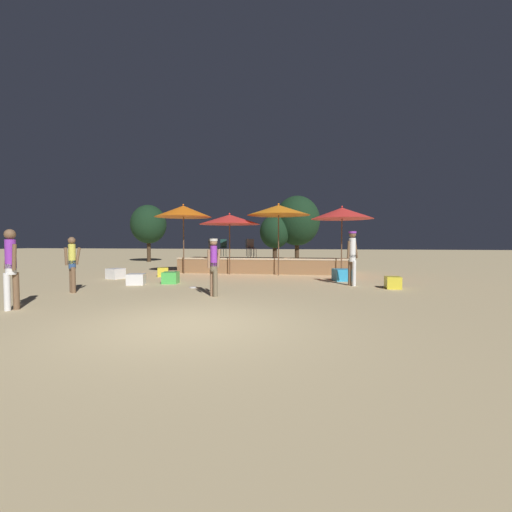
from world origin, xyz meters
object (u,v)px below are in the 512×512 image
object	(u,v)px
cube_seat_1	(163,272)
cube_seat_2	(171,278)
cube_seat_5	(136,279)
person_1	(214,265)
person_0	(11,265)
bistro_chair_1	(249,246)
bistro_chair_0	(223,246)
person_3	(72,263)
patio_umbrella_3	(183,211)
cube_seat_4	(342,275)
bistro_chair_3	(251,246)
background_tree_2	(275,232)
person_2	(352,254)
bistro_chair_2	(212,246)
patio_umbrella_1	(279,210)
cube_seat_3	(116,274)
background_tree_0	(148,224)
frisbee_disc	(193,287)
cube_seat_0	(393,283)
background_tree_1	(297,221)
patio_umbrella_2	(342,213)
patio_umbrella_0	(230,220)

from	to	relation	value
cube_seat_1	cube_seat_2	size ratio (longest dim) A/B	0.94
cube_seat_5	person_1	bearing A→B (deg)	-30.46
person_0	bistro_chair_1	world-z (taller)	person_0
person_0	bistro_chair_0	size ratio (longest dim) A/B	2.02
person_3	patio_umbrella_3	bearing A→B (deg)	-61.98
cube_seat_2	person_3	size ratio (longest dim) A/B	0.37
cube_seat_4	cube_seat_1	bearing A→B (deg)	177.62
cube_seat_1	bistro_chair_0	bearing A→B (deg)	64.59
cube_seat_1	cube_seat_5	bearing A→B (deg)	-84.68
patio_umbrella_3	bistro_chair_1	distance (m)	3.88
bistro_chair_3	background_tree_2	size ratio (longest dim) A/B	0.28
cube_seat_2	person_2	bearing A→B (deg)	3.98
cube_seat_5	bistro_chair_2	xyz separation A→B (m)	(1.16, 5.31, 1.10)
cube_seat_5	person_2	size ratio (longest dim) A/B	0.38
cube_seat_1	person_0	bearing A→B (deg)	-91.35
person_3	bistro_chair_2	distance (m)	7.70
patio_umbrella_3	person_2	world-z (taller)	patio_umbrella_3
patio_umbrella_1	cube_seat_3	xyz separation A→B (m)	(-6.49, -2.50, -2.73)
cube_seat_2	cube_seat_3	distance (m)	3.11
cube_seat_4	person_3	bearing A→B (deg)	-151.22
person_2	background_tree_0	distance (m)	18.08
cube_seat_4	frisbee_disc	bearing A→B (deg)	-149.76
patio_umbrella_1	cube_seat_0	distance (m)	6.19
person_1	bistro_chair_2	xyz separation A→B (m)	(-2.33, 7.36, 0.40)
background_tree_0	background_tree_1	xyz separation A→B (m)	(11.16, -1.32, 0.07)
cube_seat_5	person_3	xyz separation A→B (m)	(-0.90, -2.09, 0.70)
cube_seat_2	bistro_chair_2	distance (m)	4.92
patio_umbrella_1	person_0	bearing A→B (deg)	-120.04
person_3	bistro_chair_1	xyz separation A→B (m)	(3.74, 8.54, 0.40)
frisbee_disc	background_tree_1	world-z (taller)	background_tree_1
cube_seat_1	person_1	distance (m)	6.11
patio_umbrella_2	bistro_chair_3	distance (m)	4.56
cube_seat_5	background_tree_1	world-z (taller)	background_tree_1
bistro_chair_0	background_tree_0	xyz separation A→B (m)	(-7.51, 6.41, 1.51)
patio_umbrella_3	cube_seat_1	bearing A→B (deg)	-103.07
person_2	person_0	bearing A→B (deg)	-97.07
person_1	background_tree_2	world-z (taller)	background_tree_2
patio_umbrella_0	patio_umbrella_1	bearing A→B (deg)	-2.30
bistro_chair_0	bistro_chair_1	distance (m)	1.38
person_0	background_tree_0	world-z (taller)	background_tree_0
patio_umbrella_1	cube_seat_4	xyz separation A→B (m)	(2.67, -1.72, -2.71)
patio_umbrella_2	background_tree_1	size ratio (longest dim) A/B	0.68
background_tree_1	cube_seat_5	bearing A→B (deg)	-114.10
cube_seat_4	person_2	world-z (taller)	person_2
patio_umbrella_2	bistro_chair_2	bearing A→B (deg)	169.67
bistro_chair_2	background_tree_2	xyz separation A→B (m)	(2.58, 5.43, 0.84)
patio_umbrella_1	bistro_chair_1	distance (m)	3.36
cube_seat_0	background_tree_1	bearing A→B (deg)	108.39
patio_umbrella_2	person_2	xyz separation A→B (m)	(0.12, -3.20, -1.66)
person_0	background_tree_1	size ratio (longest dim) A/B	0.40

